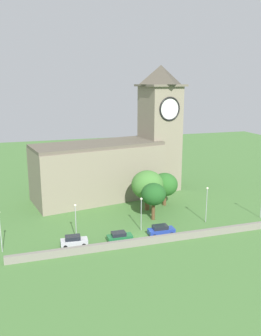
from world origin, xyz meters
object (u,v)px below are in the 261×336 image
Objects in this scene: tree_by_tower at (165,185)px; tree_riverside_east at (153,194)px; car_green at (119,237)px; car_blue at (161,230)px; streetlamp_west_end at (0,225)px; streetlamp_west_mid at (76,216)px; tree_churchyard at (147,185)px; streetlamp_east_mid at (207,199)px; car_silver at (74,241)px; church at (118,157)px; streetlamp_central at (141,208)px.

tree_riverside_east is (-5.51, -7.37, 0.52)m from tree_by_tower.
tree_riverside_east is (9.17, 7.70, 4.41)m from car_green.
streetlamp_west_end is (-27.15, 1.63, 3.75)m from car_blue.
streetlamp_west_mid is 0.75× the size of tree_churchyard.
car_green is 12.76m from tree_riverside_east.
streetlamp_east_mid reaches higher than car_green.
car_silver is 26.81m from streetlamp_east_mid.
tree_riverside_east reaches higher than car_green.
streetlamp_west_mid is (12.26, 1.03, -0.29)m from streetlamp_west_end.
streetlamp_east_mid reaches higher than car_silver.
car_green is 8.41m from streetlamp_west_mid.
church is 8.76× the size of car_green.
streetlamp_central is (24.41, 1.44, -0.39)m from streetlamp_west_end.
car_green is at bearing -134.25° from tree_by_tower.
tree_by_tower reaches higher than streetlamp_central.
streetlamp_east_mid is 13.25m from tree_churchyard.
church reaches higher than tree_by_tower.
tree_by_tower is (-3.89, 11.75, -0.02)m from streetlamp_east_mid.
car_blue is (7.87, 0.33, 0.07)m from car_green.
car_green is 0.59× the size of tree_by_tower.
car_green is 21.40m from tree_by_tower.
streetlamp_west_mid is at bearing -121.56° from church.
streetlamp_west_end is at bearing -137.91° from church.
tree_churchyard reaches higher than streetlamp_central.
church is at bearing 117.84° from streetlamp_east_mid.
streetlamp_central is at bearing 3.37° from streetlamp_west_end.
tree_riverside_east is (28.46, 5.75, 0.59)m from streetlamp_west_end.
tree_churchyard reaches higher than streetlamp_east_mid.
car_green is 0.68× the size of streetlamp_central.
streetlamp_central is 15.10m from tree_by_tower.
tree_by_tower reaches higher than car_green.
streetlamp_west_mid is 0.89× the size of tree_by_tower.
tree_by_tower is at bearing 20.14° from tree_churchyard.
tree_by_tower is at bearing 108.33° from streetlamp_east_mid.
streetlamp_central is 5.99m from tree_riverside_east.
streetlamp_west_mid reaches higher than streetlamp_central.
streetlamp_east_mid is at bearing 0.76° from streetlamp_west_mid.
car_blue is 0.76× the size of streetlamp_central.
tree_churchyard reaches higher than tree_riverside_east.
car_silver is 0.53× the size of tree_churchyard.
streetlamp_west_mid is at bearing -163.76° from tree_riverside_east.
tree_churchyard is at bearing 130.80° from streetlamp_east_mid.
car_silver is at bearing -174.06° from streetlamp_east_mid.
tree_riverside_east is at bearing -97.67° from tree_churchyard.
church is 26.63m from car_blue.
church is 22.81m from streetlamp_central.
church is 13.18m from tree_churchyard.
church is 5.80× the size of streetlamp_west_mid.
church reaches higher than streetlamp_west_end.
car_green is at bearing -169.87° from streetlamp_east_mid.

